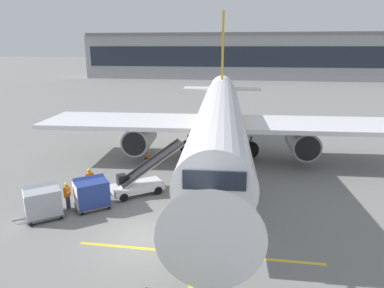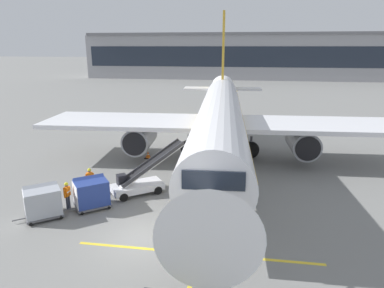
{
  "view_description": "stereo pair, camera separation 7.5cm",
  "coord_description": "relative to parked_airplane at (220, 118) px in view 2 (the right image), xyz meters",
  "views": [
    {
      "loc": [
        5.06,
        -15.4,
        9.64
      ],
      "look_at": [
        1.61,
        7.31,
        3.11
      ],
      "focal_mm": 32.28,
      "sensor_mm": 36.0,
      "label": 1
    },
    {
      "loc": [
        5.13,
        -15.39,
        9.64
      ],
      "look_at": [
        1.61,
        7.31,
        3.11
      ],
      "focal_mm": 32.28,
      "sensor_mm": 36.0,
      "label": 2
    }
  ],
  "objects": [
    {
      "name": "ground_plane",
      "position": [
        -3.08,
        -13.47,
        -3.74
      ],
      "size": [
        600.0,
        600.0,
        0.0
      ],
      "primitive_type": "plane",
      "color": "slate"
    },
    {
      "name": "parked_airplane",
      "position": [
        0.0,
        0.0,
        0.0
      ],
      "size": [
        30.58,
        40.05,
        13.69
      ],
      "color": "white",
      "rests_on": "ground"
    },
    {
      "name": "belt_loader",
      "position": [
        -4.74,
        -7.91,
        -2.83
      ],
      "size": [
        4.85,
        4.08,
        3.38
      ],
      "color": "silver",
      "rests_on": "ground"
    },
    {
      "name": "baggage_cart_lead",
      "position": [
        -7.06,
        -10.5,
        -2.74
      ],
      "size": [
        2.65,
        2.49,
        1.91
      ],
      "color": "#515156",
      "rests_on": "ground"
    },
    {
      "name": "baggage_cart_second",
      "position": [
        -9.29,
        -12.14,
        -2.74
      ],
      "size": [
        2.65,
        2.49,
        1.91
      ],
      "color": "#515156",
      "rests_on": "ground"
    },
    {
      "name": "ground_crew_by_loader",
      "position": [
        -8.41,
        -10.91,
        -2.74
      ],
      "size": [
        0.29,
        0.57,
        1.74
      ],
      "color": "#333847",
      "rests_on": "ground"
    },
    {
      "name": "ground_crew_by_carts",
      "position": [
        -8.13,
        -8.36,
        -2.74
      ],
      "size": [
        0.47,
        0.42,
        1.74
      ],
      "color": "#333847",
      "rests_on": "ground"
    },
    {
      "name": "safety_cone_engine_keepout",
      "position": [
        -6.31,
        -0.51,
        -3.43
      ],
      "size": [
        0.56,
        0.56,
        0.64
      ],
      "color": "black",
      "rests_on": "ground"
    },
    {
      "name": "safety_cone_wingtip",
      "position": [
        -5.23,
        -0.14,
        -3.41
      ],
      "size": [
        0.6,
        0.6,
        0.68
      ],
      "color": "black",
      "rests_on": "ground"
    },
    {
      "name": "apron_guidance_line_lead_in",
      "position": [
        0.09,
        -0.71,
        -3.74
      ],
      "size": [
        0.2,
        110.0,
        0.01
      ],
      "color": "yellow",
      "rests_on": "ground"
    },
    {
      "name": "apron_guidance_line_stop_bar",
      "position": [
        0.04,
        -14.41,
        -3.74
      ],
      "size": [
        12.0,
        0.2,
        0.01
      ],
      "color": "yellow",
      "rests_on": "ground"
    },
    {
      "name": "terminal_building",
      "position": [
        8.09,
        82.67,
        2.95
      ],
      "size": [
        109.61,
        17.65,
        13.48
      ],
      "color": "#939399",
      "rests_on": "ground"
    }
  ]
}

